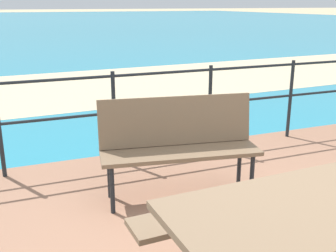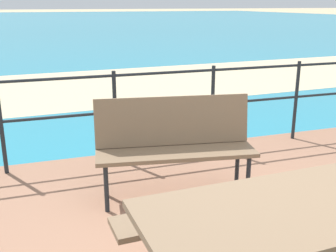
% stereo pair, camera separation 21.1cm
% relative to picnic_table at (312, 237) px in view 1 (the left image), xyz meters
% --- Properties ---
extents(sea_water, '(90.00, 90.00, 0.01)m').
position_rel_picnic_table_xyz_m(sea_water, '(0.30, 40.44, -0.65)').
color(sea_water, teal).
rests_on(sea_water, ground).
extents(beach_strip, '(54.14, 6.91, 0.01)m').
position_rel_picnic_table_xyz_m(beach_strip, '(0.30, 7.49, -0.65)').
color(beach_strip, beige).
rests_on(beach_strip, ground).
extents(picnic_table, '(1.56, 1.52, 0.79)m').
position_rel_picnic_table_xyz_m(picnic_table, '(0.00, 0.00, 0.00)').
color(picnic_table, '#7A6047').
rests_on(picnic_table, patio_paving).
extents(park_bench, '(1.47, 0.65, 0.91)m').
position_rel_picnic_table_xyz_m(park_bench, '(0.04, 1.80, -0.05)').
color(park_bench, '#7A6047').
rests_on(park_bench, patio_paving).
extents(railing_fence, '(5.94, 0.04, 1.02)m').
position_rel_picnic_table_xyz_m(railing_fence, '(0.30, 2.83, 0.04)').
color(railing_fence, '#1E2328').
rests_on(railing_fence, patio_paving).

